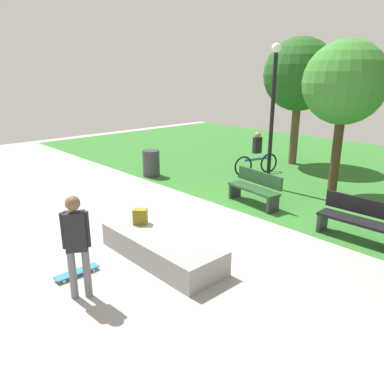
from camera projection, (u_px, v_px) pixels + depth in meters
The scene contains 14 objects.
ground_plane at pixel (182, 228), 8.71m from camera, with size 28.00×28.00×0.00m, color #9E9993.
grass_lawn at pixel (342, 170), 13.82m from camera, with size 26.60×12.20×0.01m, color #2D6B28.
concrete_ledge at pixel (161, 248), 7.20m from camera, with size 2.70×1.01×0.47m, color gray.
backpack_on_ledge at pixel (140, 216), 7.68m from camera, with size 0.28×0.20×0.32m, color olive.
skater_performing_trick at pixel (76, 240), 5.73m from camera, with size 0.34×0.38×1.72m.
skateboard_by_ledge at pixel (77, 272), 6.65m from camera, with size 0.20×0.80×0.08m.
skateboard_spare at pixel (157, 236), 8.14m from camera, with size 0.77×0.63×0.08m.
park_bench_near_path at pixel (255, 188), 10.12m from camera, with size 1.65×0.68×0.91m.
park_bench_near_lamppost at pixel (357, 218), 7.98m from camera, with size 1.61×0.52×0.91m.
tree_tall_oak at pixel (299, 75), 13.83m from camera, with size 2.67×2.67×4.73m.
tree_broad_elm at pixel (345, 84), 10.23m from camera, with size 2.29×2.29×4.34m.
lamp_post at pixel (273, 103), 11.03m from camera, with size 0.28×0.28×4.27m.
trash_bin at pixel (151, 163), 12.94m from camera, with size 0.59×0.59×0.91m, color #333338.
cyclist_on_bicycle at pixel (257, 156), 13.18m from camera, with size 0.58×1.76×1.52m.
Camera 1 is at (6.06, -5.28, 3.46)m, focal length 34.88 mm.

